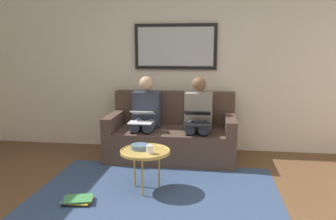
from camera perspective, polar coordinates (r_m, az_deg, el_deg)
wall_rear at (r=5.18m, az=1.38°, el=7.80°), size 6.00×0.12×2.60m
area_rug at (r=3.77m, az=-1.83°, el=-13.61°), size 2.60×1.80×0.01m
couch at (r=4.85m, az=0.68°, el=-4.19°), size 1.76×0.90×0.90m
framed_mirror at (r=5.08m, az=1.27°, el=10.57°), size 1.21×0.05×0.66m
coffee_table at (r=3.68m, az=-3.83°, el=-7.04°), size 0.54×0.54×0.46m
cup at (r=3.56m, az=-3.09°, el=-6.63°), size 0.07×0.07×0.09m
bowl at (r=3.73m, az=-4.72°, el=-6.18°), size 0.20×0.20×0.05m
person_left at (r=4.69m, az=5.06°, el=-1.04°), size 0.38×0.58×1.14m
laptop_black at (r=4.46m, az=4.92°, el=-1.35°), size 0.34×0.39×0.17m
person_right at (r=4.78m, az=-3.81°, el=-0.80°), size 0.38×0.58×1.14m
laptop_white at (r=4.54m, az=-4.42°, el=-1.19°), size 0.31×0.35×0.15m
magazine_stack at (r=3.66m, az=-14.92°, el=-14.32°), size 0.35×0.28×0.05m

